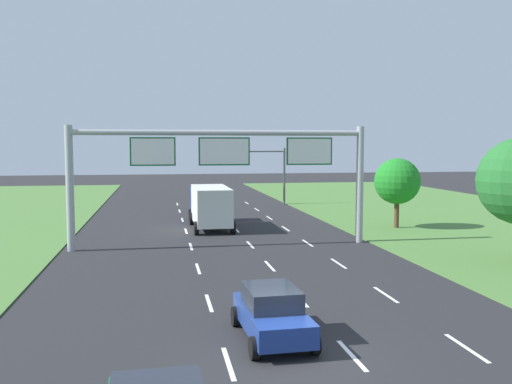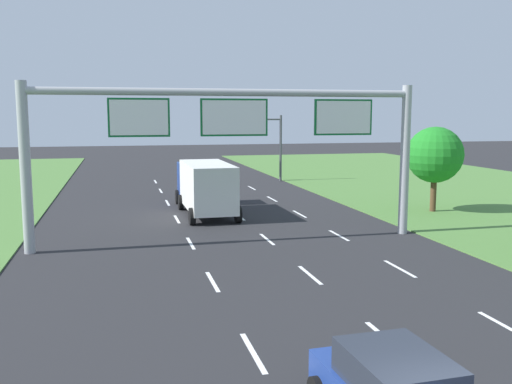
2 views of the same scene
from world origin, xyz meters
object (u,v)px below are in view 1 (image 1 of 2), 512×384
(car_lead_silver, at_px, (272,313))
(roadside_tree_far, at_px, (397,181))
(sign_gantry, at_px, (224,162))
(traffic_light_mast, at_px, (265,166))
(box_truck, at_px, (210,205))

(car_lead_silver, relative_size, roadside_tree_far, 0.84)
(sign_gantry, bearing_deg, roadside_tree_far, 21.39)
(roadside_tree_far, bearing_deg, traffic_light_mast, 110.08)
(car_lead_silver, relative_size, box_truck, 0.50)
(box_truck, height_order, sign_gantry, sign_gantry)
(car_lead_silver, bearing_deg, sign_gantry, 86.32)
(box_truck, distance_m, sign_gantry, 8.53)
(box_truck, relative_size, roadside_tree_far, 1.69)
(box_truck, xyz_separation_m, traffic_light_mast, (6.71, 14.27, 2.23))
(traffic_light_mast, height_order, roadside_tree_far, traffic_light_mast)
(car_lead_silver, height_order, sign_gantry, sign_gantry)
(box_truck, relative_size, traffic_light_mast, 1.50)
(car_lead_silver, height_order, box_truck, box_truck)
(box_truck, bearing_deg, roadside_tree_far, -12.87)
(box_truck, bearing_deg, traffic_light_mast, 64.29)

